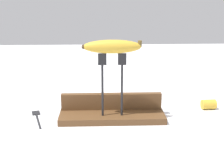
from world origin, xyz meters
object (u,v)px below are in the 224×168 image
object	(u,v)px
fork_fallen_near	(37,116)
banana_raised_center	(112,47)
fork_stand_center	(112,79)
banana_chunk_near	(209,104)

from	to	relation	value
fork_fallen_near	banana_raised_center	bearing A→B (deg)	-10.08
fork_stand_center	fork_fallen_near	size ratio (longest dim) A/B	1.29
banana_raised_center	banana_chunk_near	xyz separation A→B (m)	(0.35, 0.10, -0.23)
fork_stand_center	banana_chunk_near	distance (m)	0.38
fork_stand_center	banana_raised_center	bearing A→B (deg)	-179.96
fork_fallen_near	fork_stand_center	bearing A→B (deg)	-10.08
fork_stand_center	banana_raised_center	distance (m)	0.10
fork_fallen_near	banana_chunk_near	bearing A→B (deg)	5.45
banana_raised_center	fork_fallen_near	bearing A→B (deg)	169.92
banana_raised_center	banana_chunk_near	bearing A→B (deg)	16.22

